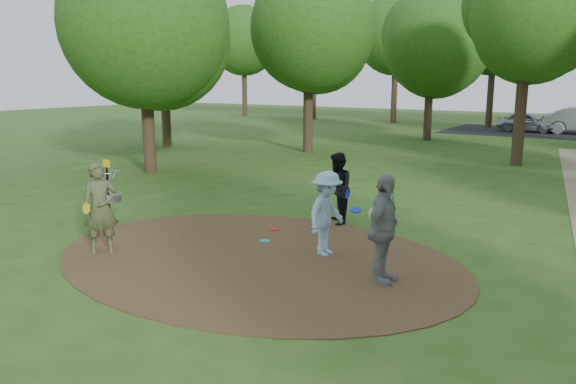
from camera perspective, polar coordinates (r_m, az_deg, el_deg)
The scene contains 12 objects.
ground at distance 11.00m, azimuth -3.37°, elevation -6.70°, with size 100.00×100.00×0.00m, color #2D5119.
dirt_clearing at distance 10.99m, azimuth -3.37°, elevation -6.65°, with size 8.40×8.40×0.02m, color #47301C.
parking_lot at distance 38.84m, azimuth 26.21°, elevation 5.36°, with size 14.00×8.00×0.01m, color black.
player_observer_with_disc at distance 11.67m, azimuth -18.52°, elevation -1.56°, with size 0.76×0.79×1.83m.
player_throwing_with_disc at distance 10.96m, azimuth 3.96°, elevation -2.20°, with size 1.07×1.10×1.68m.
player_walking_with_disc at distance 13.29m, azimuth 5.01°, elevation 0.33°, with size 1.01×1.05×1.71m.
player_waiting_with_disc at distance 9.56m, azimuth 9.67°, elevation -3.78°, with size 0.51×1.11×1.88m.
disc_ground_cyan at distance 11.98m, azimuth -2.34°, elevation -4.98°, with size 0.22×0.22×0.02m, color #19B1CA.
disc_ground_red at distance 12.86m, azimuth -1.42°, elevation -3.81°, with size 0.22×0.22×0.02m, color red.
car_left at distance 39.01m, azimuth 23.21°, elevation 6.55°, with size 1.47×3.66×1.25m, color #9EA0A5.
disc_golf_basket at distance 14.00m, azimuth -17.82°, elevation 0.46°, with size 0.63×0.63×1.54m.
tree_ring at distance 17.55m, azimuth 16.02°, elevation 16.65°, with size 37.21×45.58×8.70m.
Camera 1 is at (6.11, -8.46, 3.46)m, focal length 35.00 mm.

